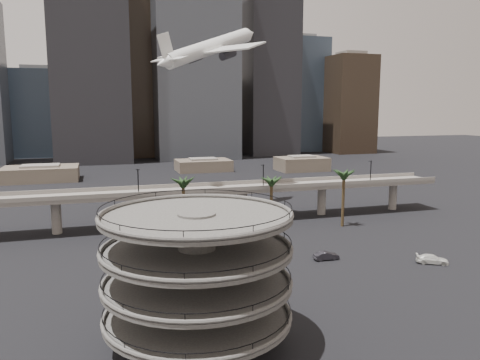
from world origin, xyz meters
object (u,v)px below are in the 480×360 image
object	(u,v)px
car_a	(229,264)
car_b	(326,256)
parking_ramp	(197,267)
airborne_jet	(210,48)
car_c	(432,259)
overpass	(200,194)

from	to	relation	value
car_a	car_b	xyz separation A→B (m)	(18.56, -1.28, 0.07)
car_a	parking_ramp	bearing A→B (deg)	-173.84
airborne_jet	car_a	world-z (taller)	airborne_jet
airborne_jet	car_b	bearing A→B (deg)	-109.80
parking_ramp	car_c	world-z (taller)	parking_ramp
airborne_jet	car_a	xyz separation A→B (m)	(-7.98, -46.29, -42.95)
overpass	car_a	distance (m)	33.98
parking_ramp	car_a	bearing A→B (deg)	66.83
overpass	car_a	size ratio (longest dim) A/B	30.84
overpass	car_b	xyz separation A→B (m)	(16.56, -34.55, -6.55)
car_b	overpass	bearing A→B (deg)	27.61
overpass	car_a	world-z (taller)	overpass
airborne_jet	car_a	bearing A→B (deg)	-132.12
parking_ramp	overpass	bearing A→B (deg)	77.57
airborne_jet	car_b	world-z (taller)	airborne_jet
car_a	car_c	distance (m)	37.14
overpass	car_c	size ratio (longest dim) A/B	23.19
car_a	car_c	size ratio (longest dim) A/B	0.75
overpass	car_b	distance (m)	38.87
airborne_jet	overpass	bearing A→B (deg)	-147.04
parking_ramp	airborne_jet	xyz separation A→B (m)	(18.99, 72.01, 33.84)
parking_ramp	car_b	world-z (taller)	parking_ramp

